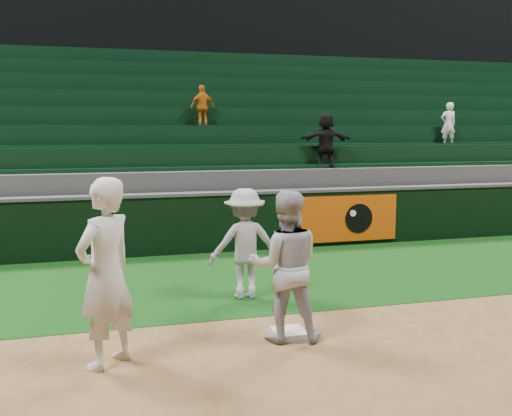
# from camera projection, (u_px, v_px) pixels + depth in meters

# --- Properties ---
(ground) EXTENTS (70.00, 70.00, 0.00)m
(ground) POSITION_uv_depth(u_px,v_px,m) (280.00, 341.00, 6.88)
(ground) COLOR brown
(ground) RESTS_ON ground
(foul_grass) EXTENTS (36.00, 4.20, 0.01)m
(foul_grass) POSITION_uv_depth(u_px,v_px,m) (227.00, 278.00, 9.75)
(foul_grass) COLOR black
(foul_grass) RESTS_ON ground
(upper_deck) EXTENTS (40.00, 12.00, 12.00)m
(upper_deck) POSITION_uv_depth(u_px,v_px,m) (148.00, 41.00, 22.72)
(upper_deck) COLOR black
(upper_deck) RESTS_ON ground
(first_base) EXTENTS (0.40, 0.40, 0.09)m
(first_base) POSITION_uv_depth(u_px,v_px,m) (289.00, 334.00, 7.00)
(first_base) COLOR silver
(first_base) RESTS_ON ground
(first_baseman) EXTENTS (0.88, 0.87, 2.05)m
(first_baseman) POSITION_uv_depth(u_px,v_px,m) (105.00, 273.00, 6.03)
(first_baseman) COLOR silver
(first_baseman) RESTS_ON ground
(baserunner) EXTENTS (1.02, 0.87, 1.82)m
(baserunner) POSITION_uv_depth(u_px,v_px,m) (285.00, 266.00, 6.82)
(baserunner) COLOR #A2A4AD
(baserunner) RESTS_ON ground
(base_coach) EXTENTS (1.08, 0.64, 1.66)m
(base_coach) POSITION_uv_depth(u_px,v_px,m) (245.00, 244.00, 8.51)
(base_coach) COLOR #9B9DA8
(base_coach) RESTS_ON foul_grass
(field_wall) EXTENTS (36.00, 0.45, 1.25)m
(field_wall) POSITION_uv_depth(u_px,v_px,m) (205.00, 222.00, 11.77)
(field_wall) COLOR black
(field_wall) RESTS_ON ground
(stadium_seating) EXTENTS (36.00, 5.95, 4.85)m
(stadium_seating) POSITION_uv_depth(u_px,v_px,m) (178.00, 161.00, 15.22)
(stadium_seating) COLOR #39393C
(stadium_seating) RESTS_ON ground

